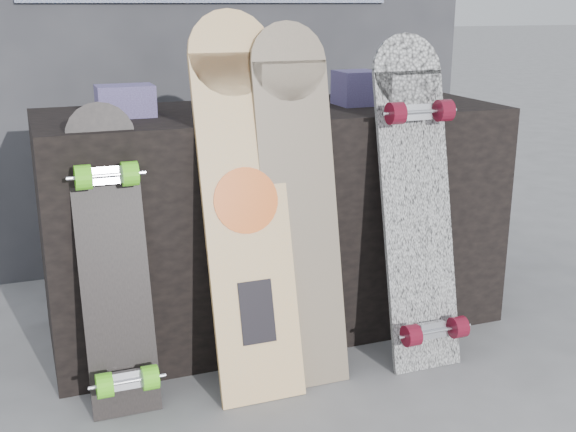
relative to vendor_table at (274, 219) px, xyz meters
name	(u,v)px	position (x,y,z in m)	size (l,w,h in m)	color
ground	(328,383)	(0.00, -0.50, -0.40)	(60.00, 60.00, 0.00)	slate
vendor_table	(274,219)	(0.00, 0.00, 0.00)	(1.60, 0.60, 0.80)	black
booth	(209,14)	(0.00, 0.85, 0.70)	(2.40, 0.22, 2.20)	#323237
merch_box_purple	(125,101)	(-0.50, -0.01, 0.45)	(0.18, 0.12, 0.10)	#3B2F61
merch_box_small	(356,88)	(0.31, -0.02, 0.46)	(0.14, 0.14, 0.12)	#3B2F61
merch_box_flat	(235,99)	(-0.12, 0.05, 0.43)	(0.22, 0.10, 0.06)	#D1B78C
longboard_geisha	(245,195)	(-0.22, -0.36, 0.20)	(0.26, 0.34, 1.14)	#D3B68E
longboard_celtic	(299,195)	(-0.05, -0.36, 0.19)	(0.24, 0.27, 1.10)	tan
longboard_cascadia	(418,198)	(0.35, -0.41, 0.15)	(0.24, 0.32, 1.06)	white
skateboard_dark	(113,258)	(-0.62, -0.36, 0.05)	(0.20, 0.30, 0.88)	black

